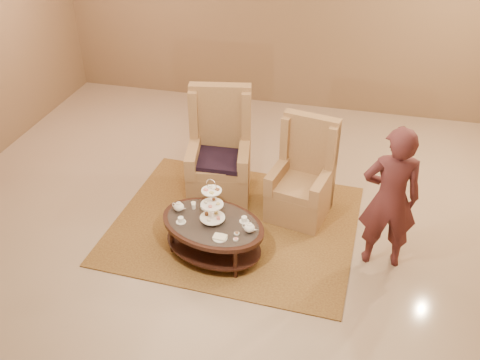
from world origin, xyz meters
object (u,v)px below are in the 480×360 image
(person, at_px, (390,199))
(armchair_left, at_px, (220,160))
(tea_table, at_px, (213,228))
(armchair_right, at_px, (303,183))

(person, bearing_deg, armchair_left, -28.95)
(armchair_left, relative_size, person, 0.85)
(armchair_left, bearing_deg, tea_table, -88.52)
(tea_table, bearing_deg, armchair_right, 67.10)
(tea_table, xyz_separation_m, armchair_left, (-0.26, 1.22, 0.12))
(tea_table, height_order, armchair_right, armchair_right)
(tea_table, bearing_deg, armchair_left, 118.30)
(armchair_right, bearing_deg, armchair_left, -178.18)
(person, bearing_deg, tea_table, 4.37)
(tea_table, relative_size, armchair_left, 0.97)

